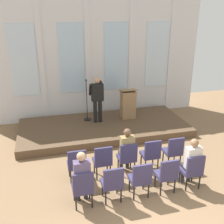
{
  "coord_description": "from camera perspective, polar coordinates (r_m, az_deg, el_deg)",
  "views": [
    {
      "loc": [
        -1.97,
        -4.02,
        4.2
      ],
      "look_at": [
        -0.05,
        3.33,
        1.26
      ],
      "focal_mm": 43.16,
      "sensor_mm": 36.0,
      "label": 1
    }
  ],
  "objects": [
    {
      "name": "chair_r1_c4",
      "position": [
        6.98,
        16.66,
        -11.54
      ],
      "size": [
        0.46,
        0.44,
        0.94
      ],
      "color": "black",
      "rests_on": "ground"
    },
    {
      "name": "ground_plane",
      "position": [
        6.14,
        9.0,
        -22.34
      ],
      "size": [
        16.35,
        16.35,
        0.0
      ],
      "primitive_type": "plane",
      "color": "#846647"
    },
    {
      "name": "chair_r1_c3",
      "position": [
        6.68,
        11.58,
        -12.59
      ],
      "size": [
        0.46,
        0.44,
        0.94
      ],
      "color": "black",
      "rests_on": "ground"
    },
    {
      "name": "mic_stand",
      "position": [
        10.05,
        -5.27,
        0.15
      ],
      "size": [
        0.28,
        0.28,
        1.56
      ],
      "color": "black",
      "rests_on": "stage_platform"
    },
    {
      "name": "chair_r0_c4",
      "position": [
        7.71,
        12.92,
        -7.82
      ],
      "size": [
        0.46,
        0.44,
        0.94
      ],
      "color": "black",
      "rests_on": "ground"
    },
    {
      "name": "chair_r0_c1",
      "position": [
        7.08,
        -1.99,
        -10.03
      ],
      "size": [
        0.46,
        0.44,
        0.94
      ],
      "color": "black",
      "rests_on": "ground"
    },
    {
      "name": "audience_r0_c2",
      "position": [
        7.21,
        3.11,
        -7.67
      ],
      "size": [
        0.36,
        0.39,
        1.31
      ],
      "color": "#2D2D33",
      "rests_on": "ground"
    },
    {
      "name": "chair_r0_c0",
      "position": [
        6.99,
        -7.47,
        -10.67
      ],
      "size": [
        0.46,
        0.44,
        0.94
      ],
      "color": "black",
      "rests_on": "ground"
    },
    {
      "name": "rear_partition",
      "position": [
        10.67,
        -3.63,
        10.83
      ],
      "size": [
        8.69,
        0.14,
        4.57
      ],
      "color": "silver",
      "rests_on": "ground"
    },
    {
      "name": "chair_r0_c2",
      "position": [
        7.23,
        3.28,
        -9.32
      ],
      "size": [
        0.46,
        0.44,
        0.94
      ],
      "color": "black",
      "rests_on": "ground"
    },
    {
      "name": "speaker",
      "position": [
        9.64,
        -3.14,
        3.32
      ],
      "size": [
        0.52,
        0.69,
        1.69
      ],
      "color": "black",
      "rests_on": "stage_platform"
    },
    {
      "name": "chair_r1_c2",
      "position": [
        6.45,
        6.04,
        -13.62
      ],
      "size": [
        0.46,
        0.44,
        0.94
      ],
      "color": "black",
      "rests_on": "ground"
    },
    {
      "name": "audience_r1_c4",
      "position": [
        6.93,
        16.5,
        -9.78
      ],
      "size": [
        0.36,
        0.39,
        1.33
      ],
      "color": "#2D2D33",
      "rests_on": "ground"
    },
    {
      "name": "chair_r1_c0",
      "position": [
        6.17,
        -6.19,
        -15.43
      ],
      "size": [
        0.46,
        0.44,
        0.94
      ],
      "color": "black",
      "rests_on": "ground"
    },
    {
      "name": "stage_platform",
      "position": [
        9.8,
        -1.73,
        -3.35
      ],
      "size": [
        5.98,
        2.62,
        0.27
      ],
      "primitive_type": "cube",
      "color": "brown",
      "rests_on": "ground"
    },
    {
      "name": "chair_r0_c3",
      "position": [
        7.45,
        8.26,
        -8.58
      ],
      "size": [
        0.46,
        0.44,
        0.94
      ],
      "color": "black",
      "rests_on": "ground"
    },
    {
      "name": "chair_r1_c1",
      "position": [
        6.27,
        0.09,
        -14.59
      ],
      "size": [
        0.46,
        0.44,
        0.94
      ],
      "color": "black",
      "rests_on": "ground"
    },
    {
      "name": "audience_r1_c0",
      "position": [
        6.11,
        -6.39,
        -13.33
      ],
      "size": [
        0.36,
        0.39,
        1.37
      ],
      "color": "#2D2D33",
      "rests_on": "ground"
    },
    {
      "name": "lectern",
      "position": [
        10.15,
        3.4,
        1.72
      ],
      "size": [
        0.6,
        0.48,
        1.16
      ],
      "color": "#93724C",
      "rests_on": "stage_platform"
    }
  ]
}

